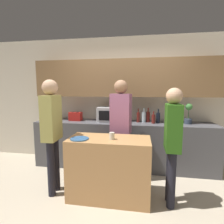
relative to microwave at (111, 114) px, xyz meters
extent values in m
plane|color=#BCAD93|center=(0.26, -1.41, -1.09)|extent=(14.00, 14.00, 0.00)
cube|color=beige|center=(0.26, 0.33, 0.26)|extent=(6.40, 0.08, 2.70)
cube|color=olive|center=(0.26, 0.13, 0.74)|extent=(3.74, 0.32, 0.75)
cube|color=#4C4C51|center=(0.26, -0.02, -0.62)|extent=(3.60, 0.62, 0.94)
cube|color=#B27F4C|center=(0.17, -1.11, -0.64)|extent=(1.17, 0.55, 0.90)
cube|color=#B7BABC|center=(0.00, 0.00, 0.00)|extent=(0.52, 0.38, 0.30)
cube|color=black|center=(-0.05, -0.19, 0.00)|extent=(0.31, 0.01, 0.19)
cube|color=#B21E19|center=(-0.76, 0.00, -0.06)|extent=(0.26, 0.16, 0.18)
cube|color=black|center=(-0.81, 0.00, 0.03)|extent=(0.02, 0.11, 0.01)
cube|color=black|center=(-0.71, 0.00, 0.03)|extent=(0.02, 0.11, 0.01)
cylinder|color=#333D4C|center=(1.52, 0.00, -0.10)|extent=(0.14, 0.14, 0.10)
cylinder|color=#38662D|center=(1.52, 0.00, 0.04)|extent=(0.01, 0.01, 0.18)
sphere|color=#3D7A38|center=(1.52, 0.00, 0.18)|extent=(0.13, 0.13, 0.13)
cylinder|color=maroon|center=(0.56, 0.03, -0.05)|extent=(0.07, 0.07, 0.20)
cylinder|color=maroon|center=(0.56, 0.03, 0.09)|extent=(0.02, 0.02, 0.08)
cylinder|color=silver|center=(0.67, 0.04, -0.05)|extent=(0.08, 0.08, 0.21)
cylinder|color=silver|center=(0.67, 0.04, 0.10)|extent=(0.03, 0.03, 0.08)
cylinder|color=maroon|center=(0.76, 0.07, -0.05)|extent=(0.08, 0.08, 0.21)
cylinder|color=maroon|center=(0.76, 0.07, 0.10)|extent=(0.03, 0.03, 0.08)
cylinder|color=maroon|center=(0.86, -0.06, -0.06)|extent=(0.07, 0.07, 0.17)
cylinder|color=maroon|center=(0.86, -0.06, 0.06)|extent=(0.02, 0.02, 0.07)
cylinder|color=black|center=(0.95, 0.00, -0.05)|extent=(0.08, 0.08, 0.20)
cylinder|color=black|center=(0.95, 0.00, 0.09)|extent=(0.03, 0.03, 0.08)
cylinder|color=#2D5684|center=(-0.24, -1.22, -0.18)|extent=(0.26, 0.26, 0.01)
cylinder|color=beige|center=(0.21, -1.16, -0.14)|extent=(0.07, 0.07, 0.10)
cylinder|color=black|center=(-0.70, -1.06, -0.66)|extent=(0.11, 0.11, 0.84)
cylinder|color=black|center=(-0.70, -1.22, -0.66)|extent=(0.11, 0.11, 0.84)
cube|color=tan|center=(-0.70, -1.14, 0.09)|extent=(0.20, 0.35, 0.67)
sphere|color=tan|center=(-0.70, -1.14, 0.54)|extent=(0.23, 0.23, 0.23)
cylinder|color=black|center=(1.03, -1.22, -0.69)|extent=(0.11, 0.11, 0.78)
cylinder|color=black|center=(1.04, -1.06, -0.69)|extent=(0.11, 0.11, 0.78)
cube|color=#2A5916|center=(1.03, -1.14, 0.01)|extent=(0.20, 0.35, 0.62)
sphere|color=tan|center=(1.03, -1.14, 0.42)|extent=(0.21, 0.21, 0.21)
cylinder|color=black|center=(0.35, -0.59, -0.66)|extent=(0.11, 0.11, 0.85)
cylinder|color=black|center=(0.19, -0.56, -0.66)|extent=(0.11, 0.11, 0.85)
cube|color=#9C597B|center=(0.27, -0.57, 0.10)|extent=(0.37, 0.25, 0.67)
sphere|color=#9E7051|center=(0.27, -0.57, 0.55)|extent=(0.23, 0.23, 0.23)
camera|label=1|loc=(0.60, -3.51, 0.51)|focal=28.00mm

